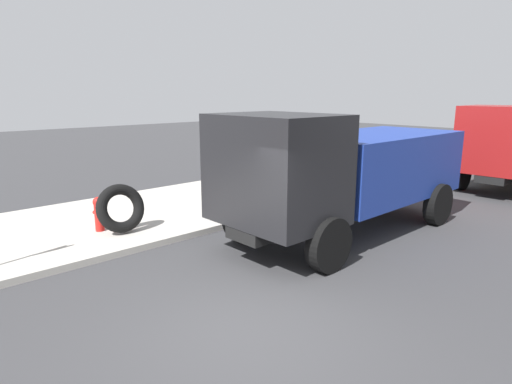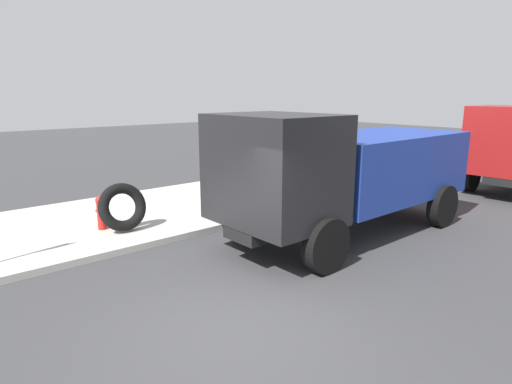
{
  "view_description": "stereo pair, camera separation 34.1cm",
  "coord_description": "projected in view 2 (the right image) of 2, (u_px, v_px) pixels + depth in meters",
  "views": [
    {
      "loc": [
        -3.9,
        -4.31,
        3.41
      ],
      "look_at": [
        2.65,
        2.8,
        1.19
      ],
      "focal_mm": 30.33,
      "sensor_mm": 36.0,
      "label": 1
    },
    {
      "loc": [
        -3.65,
        -4.54,
        3.41
      ],
      "look_at": [
        2.65,
        2.8,
        1.19
      ],
      "focal_mm": 30.33,
      "sensor_mm": 36.0,
      "label": 2
    }
  ],
  "objects": [
    {
      "name": "dump_truck_blue",
      "position": [
        345.0,
        170.0,
        10.32
      ],
      "size": [
        7.0,
        2.8,
        3.0
      ],
      "color": "#1E3899",
      "rests_on": "ground"
    },
    {
      "name": "loose_tire",
      "position": [
        122.0,
        207.0,
        10.33
      ],
      "size": [
        1.19,
        0.63,
        1.19
      ],
      "primitive_type": "torus",
      "rotation": [
        1.3,
        0.0,
        -0.06
      ],
      "color": "black",
      "rests_on": "sidewalk_curb"
    },
    {
      "name": "sidewalk_curb",
      "position": [
        86.0,
        224.0,
        11.23
      ],
      "size": [
        36.0,
        5.0,
        0.15
      ],
      "primitive_type": "cube",
      "color": "#BCB7AD",
      "rests_on": "ground"
    },
    {
      "name": "fire_hydrant",
      "position": [
        101.0,
        211.0,
        10.5
      ],
      "size": [
        0.24,
        0.55,
        0.84
      ],
      "color": "red",
      "rests_on": "sidewalk_curb"
    },
    {
      "name": "ground_plane",
      "position": [
        244.0,
        327.0,
        6.43
      ],
      "size": [
        80.0,
        80.0,
        0.0
      ],
      "primitive_type": "plane",
      "color": "#38383A"
    }
  ]
}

